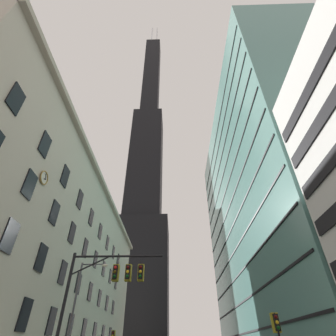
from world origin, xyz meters
name	(u,v)px	position (x,y,z in m)	size (l,w,h in m)	color
station_building	(43,262)	(-18.15, 22.28, 11.92)	(14.97, 56.56, 23.89)	beige
dark_skyscraper	(145,187)	(-14.01, 91.90, 67.52)	(23.42, 23.42, 231.19)	black
glass_office_midrise	(264,205)	(18.09, 31.28, 25.15)	(14.28, 51.84, 50.31)	slate
traffic_signal_mast	(110,283)	(-3.83, 4.01, 5.33)	(6.29, 0.63, 7.14)	black
traffic_light_near_right	(277,326)	(6.47, 4.44, 2.96)	(0.40, 0.63, 3.53)	black
street_lamppost	(79,304)	(-7.97, 10.78, 5.11)	(2.56, 0.32, 8.38)	#47474C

